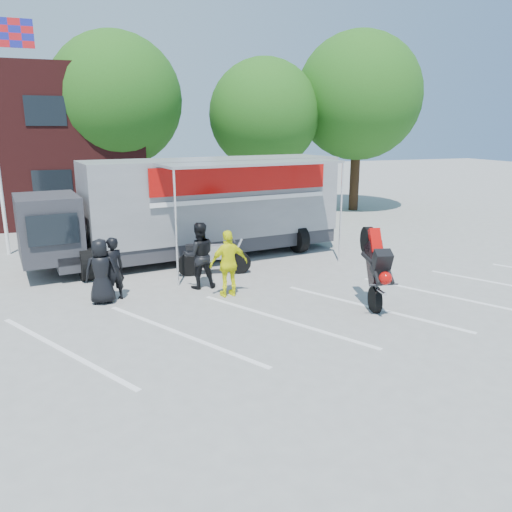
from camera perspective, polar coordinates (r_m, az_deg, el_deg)
ground at (r=10.78m, az=4.17°, el=-9.28°), size 100.00×100.00×0.00m
parking_bay_lines at (r=11.63m, az=2.16°, el=-7.40°), size 18.09×13.33×0.01m
tree_left at (r=25.11m, az=-15.74°, el=16.77°), size 6.12×6.12×8.64m
tree_mid at (r=25.66m, az=0.94°, el=15.83°), size 5.44×5.44×7.68m
tree_right at (r=27.43m, az=11.64°, el=17.41°), size 6.46×6.46×9.12m
transporter_truck at (r=17.37m, az=-6.21°, el=-0.07°), size 11.05×6.43×3.33m
parked_motorcycle at (r=15.22m, az=-4.77°, el=-2.13°), size 2.37×1.13×1.19m
stunt_bike_rider at (r=13.16m, az=12.42°, el=-5.11°), size 1.30×2.00×2.17m
spectator_leather_a at (r=13.12m, az=-17.26°, el=-1.69°), size 0.87×0.62×1.67m
spectator_leather_b at (r=13.25m, az=-16.05°, el=-1.44°), size 0.71×0.60×1.66m
spectator_leather_c at (r=13.80m, az=-6.51°, el=0.06°), size 0.94×0.75×1.85m
spectator_hivis at (r=13.05m, az=-3.13°, el=-0.88°), size 1.07×0.51×1.77m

